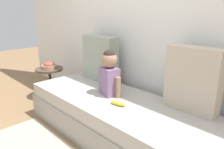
# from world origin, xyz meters

# --- Properties ---
(ground_plane) EXTENTS (12.00, 12.00, 0.00)m
(ground_plane) POSITION_xyz_m (0.00, 0.00, 0.00)
(ground_plane) COLOR #93704C
(back_wall) EXTENTS (5.43, 0.10, 2.51)m
(back_wall) POSITION_xyz_m (0.00, 0.53, 1.26)
(back_wall) COLOR white
(back_wall) RESTS_ON ground
(couch) EXTENTS (2.23, 0.81, 0.43)m
(couch) POSITION_xyz_m (0.00, 0.00, 0.21)
(couch) COLOR #9C978F
(couch) RESTS_ON ground
(throw_pillow_left) EXTENTS (0.50, 0.16, 0.56)m
(throw_pillow_left) POSITION_xyz_m (-0.61, 0.30, 0.71)
(throw_pillow_left) COLOR #99A393
(throw_pillow_left) RESTS_ON couch
(throw_pillow_right) EXTENTS (0.47, 0.16, 0.58)m
(throw_pillow_right) POSITION_xyz_m (0.61, 0.30, 0.71)
(throw_pillow_right) COLOR #C1B29E
(throw_pillow_right) RESTS_ON couch
(toddler) EXTENTS (0.31, 0.20, 0.48)m
(toddler) POSITION_xyz_m (-0.18, 0.05, 0.67)
(toddler) COLOR gray
(toddler) RESTS_ON couch
(banana) EXTENTS (0.18, 0.08, 0.04)m
(banana) POSITION_xyz_m (0.09, -0.09, 0.45)
(banana) COLOR yellow
(banana) RESTS_ON couch
(side_table) EXTENTS (0.41, 0.41, 0.46)m
(side_table) POSITION_xyz_m (-1.47, 0.04, 0.36)
(side_table) COLOR brown
(side_table) RESTS_ON ground
(fruit_bowl) EXTENTS (0.21, 0.21, 0.10)m
(fruit_bowl) POSITION_xyz_m (-1.47, 0.04, 0.50)
(fruit_bowl) COLOR tan
(fruit_bowl) RESTS_ON side_table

